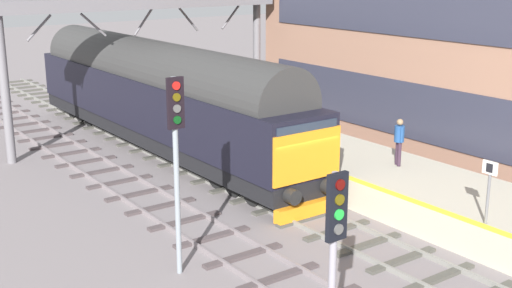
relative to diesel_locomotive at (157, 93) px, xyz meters
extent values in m
plane|color=slate|center=(0.00, -8.70, -2.49)|extent=(140.00, 140.00, 0.00)
cube|color=gray|center=(-0.72, -8.70, -2.41)|extent=(0.07, 60.00, 0.15)
cube|color=gray|center=(0.72, -8.70, -2.41)|extent=(0.07, 60.00, 0.15)
cube|color=#494840|center=(0.00, -15.08, -2.44)|extent=(2.50, 0.26, 0.09)
cube|color=#494840|center=(0.00, -13.80, -2.44)|extent=(2.50, 0.26, 0.09)
cube|color=#494840|center=(0.00, -12.53, -2.44)|extent=(2.50, 0.26, 0.09)
cube|color=#494840|center=(0.00, -11.25, -2.44)|extent=(2.50, 0.26, 0.09)
cube|color=#494840|center=(0.00, -9.97, -2.44)|extent=(2.50, 0.26, 0.09)
cube|color=#494840|center=(0.00, -8.70, -2.44)|extent=(2.50, 0.26, 0.09)
cube|color=#494840|center=(0.00, -7.42, -2.44)|extent=(2.50, 0.26, 0.09)
cube|color=#494840|center=(0.00, -6.14, -2.44)|extent=(2.50, 0.26, 0.09)
cube|color=#494840|center=(0.00, -4.87, -2.44)|extent=(2.50, 0.26, 0.09)
cube|color=#494840|center=(0.00, -3.59, -2.44)|extent=(2.50, 0.26, 0.09)
cube|color=#494840|center=(0.00, -2.31, -2.44)|extent=(2.50, 0.26, 0.09)
cube|color=#494840|center=(0.00, -1.04, -2.44)|extent=(2.50, 0.26, 0.09)
cube|color=#494840|center=(0.00, 0.24, -2.44)|extent=(2.50, 0.26, 0.09)
cube|color=#494840|center=(0.00, 1.52, -2.44)|extent=(2.50, 0.26, 0.09)
cube|color=#494840|center=(0.00, 2.79, -2.44)|extent=(2.50, 0.26, 0.09)
cube|color=#494840|center=(0.00, 4.07, -2.44)|extent=(2.50, 0.26, 0.09)
cube|color=#494840|center=(0.00, 5.35, -2.44)|extent=(2.50, 0.26, 0.09)
cube|color=#494840|center=(0.00, 6.62, -2.44)|extent=(2.50, 0.26, 0.09)
cube|color=#494840|center=(0.00, 7.90, -2.44)|extent=(2.50, 0.26, 0.09)
cube|color=#494840|center=(0.00, 9.18, -2.44)|extent=(2.50, 0.26, 0.09)
cube|color=#494840|center=(0.00, 10.45, -2.44)|extent=(2.50, 0.26, 0.09)
cube|color=#494840|center=(0.00, 11.73, -2.44)|extent=(2.50, 0.26, 0.09)
cube|color=#494840|center=(0.00, 13.01, -2.44)|extent=(2.50, 0.26, 0.09)
cube|color=#494840|center=(0.00, 14.28, -2.44)|extent=(2.50, 0.26, 0.09)
cube|color=#494840|center=(0.00, 15.56, -2.44)|extent=(2.50, 0.26, 0.09)
cube|color=#494840|center=(0.00, 16.83, -2.44)|extent=(2.50, 0.26, 0.09)
cube|color=#494840|center=(0.00, 18.11, -2.44)|extent=(2.50, 0.26, 0.09)
cube|color=#494840|center=(0.00, 19.39, -2.44)|extent=(2.50, 0.26, 0.09)
cube|color=#494840|center=(0.00, 20.66, -2.44)|extent=(2.50, 0.26, 0.09)
cube|color=slate|center=(-4.02, -8.70, -2.41)|extent=(0.07, 60.00, 0.15)
cube|color=slate|center=(-2.59, -8.70, -2.41)|extent=(0.07, 60.00, 0.15)
cube|color=#473E3E|center=(-3.30, -12.64, -2.44)|extent=(2.50, 0.26, 0.09)
cube|color=#473E3E|center=(-3.30, -11.07, -2.44)|extent=(2.50, 0.26, 0.09)
cube|color=#473E3E|center=(-3.30, -9.49, -2.44)|extent=(2.50, 0.26, 0.09)
cube|color=#473E3E|center=(-3.30, -7.91, -2.44)|extent=(2.50, 0.26, 0.09)
cube|color=#473E3E|center=(-3.30, -6.33, -2.44)|extent=(2.50, 0.26, 0.09)
cube|color=#473E3E|center=(-3.30, -4.75, -2.44)|extent=(2.50, 0.26, 0.09)
cube|color=#473E3E|center=(-3.30, -3.17, -2.44)|extent=(2.50, 0.26, 0.09)
cube|color=#473E3E|center=(-3.30, -1.59, -2.44)|extent=(2.50, 0.26, 0.09)
cube|color=#473E3E|center=(-3.30, -0.01, -2.44)|extent=(2.50, 0.26, 0.09)
cube|color=#473E3E|center=(-3.30, 1.57, -2.44)|extent=(2.50, 0.26, 0.09)
cube|color=#473E3E|center=(-3.30, 3.15, -2.44)|extent=(2.50, 0.26, 0.09)
cube|color=#473E3E|center=(-3.30, 4.72, -2.44)|extent=(2.50, 0.26, 0.09)
cube|color=#473E3E|center=(-3.30, 6.30, -2.44)|extent=(2.50, 0.26, 0.09)
cube|color=#473E3E|center=(-3.30, 7.88, -2.44)|extent=(2.50, 0.26, 0.09)
cube|color=#473E3E|center=(-3.30, 9.46, -2.44)|extent=(2.50, 0.26, 0.09)
cube|color=#473E3E|center=(-3.30, 11.04, -2.44)|extent=(2.50, 0.26, 0.09)
cube|color=#B3AE9B|center=(3.60, -8.70, -1.99)|extent=(4.00, 44.00, 1.00)
cube|color=yellow|center=(1.75, -8.70, -1.48)|extent=(0.30, 44.00, 0.01)
cube|color=black|center=(0.00, 0.04, -1.67)|extent=(2.56, 19.62, 0.60)
cube|color=black|center=(0.00, 0.04, -0.32)|extent=(2.70, 19.62, 2.10)
cylinder|color=#323231|center=(0.00, 0.04, 0.91)|extent=(2.56, 18.05, 2.57)
cube|color=orange|center=(0.00, -9.81, -0.47)|extent=(2.65, 0.08, 1.58)
cube|color=#232D3D|center=(0.00, -9.79, 0.26)|extent=(2.38, 0.04, 0.64)
cube|color=#232D3D|center=(1.37, 0.04, -0.02)|extent=(0.04, 13.73, 0.44)
cylinder|color=black|center=(-0.75, -10.02, -1.57)|extent=(0.48, 0.35, 0.48)
cylinder|color=black|center=(0.75, -10.02, -1.57)|extent=(0.48, 0.35, 0.48)
cube|color=orange|center=(0.00, -9.87, -2.20)|extent=(2.43, 0.36, 0.47)
cylinder|color=black|center=(0.00, -7.93, -1.97)|extent=(1.64, 1.04, 1.04)
cylinder|color=black|center=(0.00, -6.83, -1.97)|extent=(1.64, 1.04, 1.04)
cylinder|color=black|center=(0.00, -5.73, -1.97)|extent=(1.64, 1.04, 1.04)
cylinder|color=black|center=(0.00, 5.80, -1.97)|extent=(1.64, 1.04, 1.04)
cylinder|color=black|center=(0.00, 6.90, -1.97)|extent=(1.64, 1.04, 1.04)
cylinder|color=black|center=(0.00, 8.00, -1.97)|extent=(1.64, 1.04, 1.04)
cylinder|color=gray|center=(-5.18, -16.62, -0.38)|extent=(0.14, 0.14, 4.22)
cube|color=black|center=(-5.18, -16.68, 1.09)|extent=(0.44, 0.10, 1.27)
cylinder|color=#500807|center=(-5.18, -16.74, 1.53)|extent=(0.20, 0.06, 0.20)
cylinder|color=#53470A|center=(-5.18, -16.74, 1.25)|extent=(0.20, 0.06, 0.20)
cylinder|color=green|center=(-5.18, -16.74, 0.97)|extent=(0.20, 0.06, 0.20)
cylinder|color=#50504E|center=(-5.18, -16.74, 0.69)|extent=(0.20, 0.06, 0.20)
cylinder|color=gray|center=(-5.18, -10.86, 0.08)|extent=(0.14, 0.14, 5.14)
cube|color=black|center=(-5.18, -10.92, 2.02)|extent=(0.44, 0.10, 1.27)
cylinder|color=red|center=(-5.18, -10.98, 2.45)|extent=(0.20, 0.06, 0.20)
cylinder|color=#53470A|center=(-5.18, -10.98, 2.17)|extent=(0.20, 0.06, 0.20)
cylinder|color=#50504E|center=(-5.18, -10.98, 1.89)|extent=(0.20, 0.06, 0.20)
cylinder|color=#0A3E13|center=(-5.18, -10.98, 1.61)|extent=(0.20, 0.06, 0.20)
cylinder|color=slate|center=(1.94, -14.94, -0.60)|extent=(0.08, 0.08, 1.75)
cube|color=white|center=(1.91, -14.94, 0.09)|extent=(0.05, 0.44, 0.36)
cube|color=black|center=(1.88, -14.94, 0.09)|extent=(0.01, 0.20, 0.24)
cylinder|color=#352332|center=(4.03, -9.95, -1.06)|extent=(0.13, 0.13, 0.84)
cylinder|color=#352332|center=(4.12, -9.77, -1.06)|extent=(0.13, 0.13, 0.84)
cylinder|color=navy|center=(4.07, -9.86, -0.36)|extent=(0.46, 0.46, 0.56)
sphere|color=#8C6F4F|center=(4.07, -9.86, 0.05)|extent=(0.22, 0.22, 0.22)
cylinder|color=navy|center=(3.98, -10.05, -0.36)|extent=(0.09, 0.09, 0.52)
cylinder|color=navy|center=(4.17, -9.67, -0.36)|extent=(0.09, 0.09, 0.52)
cylinder|color=slate|center=(-5.70, 1.75, 0.46)|extent=(0.36, 0.36, 5.89)
cylinder|color=slate|center=(6.50, 1.75, 0.46)|extent=(0.36, 0.36, 5.89)
cube|color=slate|center=(0.40, 1.75, 3.65)|extent=(12.60, 2.00, 0.50)
cylinder|color=slate|center=(-4.16, 1.75, 2.80)|extent=(1.08, 0.10, 1.04)
cylinder|color=slate|center=(-1.88, 1.75, 2.80)|extent=(1.10, 0.10, 1.02)
cylinder|color=slate|center=(0.40, 1.75, 2.80)|extent=(0.95, 0.10, 1.16)
cylinder|color=slate|center=(2.68, 1.75, 2.80)|extent=(1.00, 0.10, 1.12)
cylinder|color=slate|center=(4.96, 1.75, 2.80)|extent=(1.02, 0.10, 1.10)
camera|label=1|loc=(-12.91, -24.85, 5.29)|focal=46.87mm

